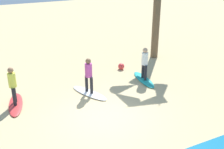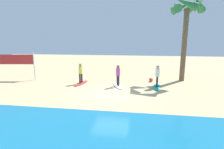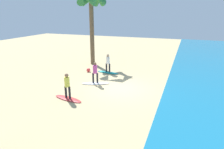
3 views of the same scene
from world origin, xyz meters
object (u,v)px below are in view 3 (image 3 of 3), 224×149
(surfboard_red, at_px, (68,99))
(surfer_red, at_px, (67,84))
(palm_tree, at_px, (91,7))
(surfer_white, at_px, (95,71))
(surfer_teal, at_px, (108,62))
(beach_ball, at_px, (88,70))
(surfboard_teal, at_px, (108,72))
(surfboard_white, at_px, (95,83))

(surfboard_red, relative_size, surfer_red, 1.28)
(palm_tree, bearing_deg, surfer_white, 27.72)
(surfer_teal, relative_size, beach_ball, 4.68)
(surfer_teal, height_order, beach_ball, surfer_teal)
(surfboard_teal, height_order, surfboard_red, same)
(surfer_red, height_order, palm_tree, palm_tree)
(palm_tree, relative_size, beach_ball, 20.65)
(beach_ball, bearing_deg, surfboard_white, 36.28)
(surfboard_red, distance_m, palm_tree, 10.76)
(surfboard_red, bearing_deg, palm_tree, 116.49)
(surfer_teal, distance_m, surfboard_red, 6.35)
(surfboard_teal, height_order, palm_tree, palm_tree)
(surfer_teal, bearing_deg, palm_tree, -132.12)
(surfboard_red, xyz_separation_m, beach_ball, (-5.93, -1.59, 0.13))
(surfboard_red, bearing_deg, surfer_teal, 98.35)
(surfboard_teal, xyz_separation_m, surfer_white, (3.06, 0.17, 0.99))
(surfboard_teal, distance_m, surfer_teal, 0.99)
(surfer_teal, distance_m, surfboard_white, 3.22)
(surfboard_white, height_order, palm_tree, palm_tree)
(surfboard_white, distance_m, beach_ball, 3.38)
(beach_ball, bearing_deg, surfer_teal, 100.38)
(surfboard_white, relative_size, surfboard_red, 1.00)
(palm_tree, distance_m, beach_ball, 6.36)
(surfboard_white, relative_size, palm_tree, 0.29)
(surfboard_teal, height_order, surfboard_white, same)
(beach_ball, bearing_deg, surfer_red, 15.00)
(surfboard_red, xyz_separation_m, surfer_red, (-0.00, 0.00, 0.99))
(surfboard_white, xyz_separation_m, surfer_white, (0.00, 0.00, 0.99))
(surfboard_teal, bearing_deg, surfboard_red, -84.60)
(surfboard_white, relative_size, surfer_white, 1.28)
(surfer_red, bearing_deg, palm_tree, -164.05)
(surfboard_teal, xyz_separation_m, surfer_red, (6.26, -0.24, 0.99))
(surfboard_teal, distance_m, surfer_white, 3.22)
(surfer_teal, xyz_separation_m, surfboard_white, (3.06, 0.17, -0.99))
(surfer_red, bearing_deg, surfboard_teal, 177.81)
(surfer_white, height_order, surfer_red, same)
(surfer_teal, bearing_deg, surfboard_white, 3.16)
(surfboard_teal, xyz_separation_m, beach_ball, (0.34, -1.83, 0.13))
(surfer_red, distance_m, palm_tree, 10.27)
(surfer_red, relative_size, palm_tree, 0.23)
(surfer_red, bearing_deg, surfboard_red, 0.00)
(surfboard_white, height_order, surfer_red, surfer_red)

